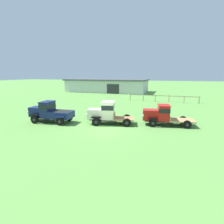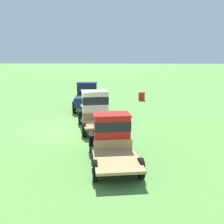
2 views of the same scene
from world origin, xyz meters
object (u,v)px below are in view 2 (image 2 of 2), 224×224
at_px(vintage_truck_foreground_near, 87,96).
at_px(vintage_truck_midrow_center, 111,134).
at_px(vintage_truck_second_in_line, 95,108).
at_px(oil_drum_beside_row, 142,96).

relative_size(vintage_truck_foreground_near, vintage_truck_midrow_center, 0.92).
xyz_separation_m(vintage_truck_foreground_near, vintage_truck_midrow_center, (10.91, 2.54, -0.03)).
bearing_deg(vintage_truck_second_in_line, oil_drum_beside_row, 161.44).
distance_m(vintage_truck_midrow_center, oil_drum_beside_row, 15.73).
relative_size(vintage_truck_foreground_near, oil_drum_beside_row, 5.83).
bearing_deg(oil_drum_beside_row, vintage_truck_second_in_line, -18.56).
xyz_separation_m(vintage_truck_second_in_line, vintage_truck_midrow_center, (5.22, 1.30, -0.13)).
distance_m(vintage_truck_second_in_line, vintage_truck_midrow_center, 5.38).
bearing_deg(vintage_truck_midrow_center, vintage_truck_foreground_near, -166.89).
relative_size(vintage_truck_midrow_center, oil_drum_beside_row, 6.31).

